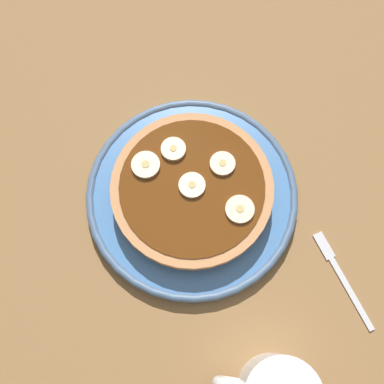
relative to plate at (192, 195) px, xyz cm
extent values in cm
cube|color=olive|center=(0.00, 0.00, -2.48)|extent=(140.00, 140.00, 3.00)
cylinder|color=#3F72B2|center=(0.00, 0.00, -0.22)|extent=(26.85, 26.85, 1.52)
torus|color=#496588|center=(0.00, 0.00, 0.31)|extent=(27.10, 27.10, 1.06)
cylinder|color=#AE652D|center=(0.37, -0.48, 1.26)|extent=(19.19, 19.19, 1.44)
cylinder|color=tan|center=(-0.39, 0.40, 2.70)|extent=(19.96, 19.96, 1.44)
cylinder|color=#592B0A|center=(0.00, 0.00, 3.50)|extent=(17.78, 17.78, 0.16)
cylinder|color=#FDF2C6|center=(0.34, 0.49, 3.74)|extent=(3.25, 3.25, 0.64)
cylinder|color=tan|center=(0.34, 0.49, 4.10)|extent=(0.91, 0.91, 0.08)
cylinder|color=beige|center=(-6.07, 2.02, 3.72)|extent=(3.47, 3.47, 0.61)
cylinder|color=tan|center=(-6.07, 2.02, 4.06)|extent=(0.97, 0.97, 0.08)
cylinder|color=beige|center=(-3.21, -3.38, 3.74)|extent=(3.14, 3.14, 0.65)
cylinder|color=tan|center=(-3.21, -3.38, 4.11)|extent=(0.88, 0.88, 0.08)
cylinder|color=#F4E6BE|center=(6.01, -1.64, 3.76)|extent=(3.53, 3.53, 0.69)
cylinder|color=tan|center=(6.01, -1.64, 4.15)|extent=(0.99, 0.99, 0.08)
cylinder|color=#FEEDC1|center=(3.05, -4.26, 3.77)|extent=(3.10, 3.10, 0.72)
cylinder|color=tan|center=(3.05, -4.26, 4.17)|extent=(0.87, 0.87, 0.08)
cube|color=silver|center=(-21.13, 8.93, -0.73)|extent=(5.99, 8.20, 0.50)
cube|color=silver|center=(-17.43, 3.59, -0.73)|extent=(3.03, 3.59, 0.50)
camera|label=1|loc=(-2.97, 17.57, 55.17)|focal=42.32mm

